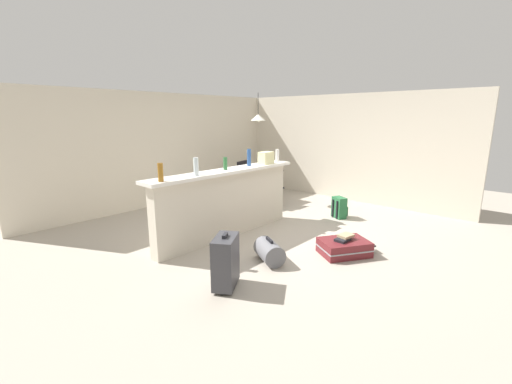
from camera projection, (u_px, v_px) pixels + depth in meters
The scene contains 20 objects.
ground_plane at pixel (269, 231), 5.97m from camera, with size 13.00×13.00×0.05m, color #ADA393.
wall_back at pixel (168, 149), 7.68m from camera, with size 6.60×0.10×2.50m, color beige.
wall_right at pixel (341, 147), 8.09m from camera, with size 0.10×6.00×2.50m, color beige.
partition_half_wall at pixel (227, 205), 5.58m from camera, with size 2.80×0.20×1.08m, color beige.
bar_countertop at pixel (226, 171), 5.45m from camera, with size 2.96×0.40×0.05m, color white.
bottle_amber at pixel (161, 172), 4.43m from camera, with size 0.07×0.07×0.25m, color #9E661E.
bottle_clear at pixel (196, 167), 4.90m from camera, with size 0.08×0.08×0.26m, color silver.
bottle_green at pixel (225, 163), 5.43m from camera, with size 0.06×0.06×0.21m, color #2D6B38.
bottle_blue at pixel (249, 157), 5.85m from camera, with size 0.07×0.07×0.29m, color #284C89.
bottle_white at pixel (277, 156), 6.32m from camera, with size 0.07×0.07×0.24m, color silver.
grocery_bag at pixel (266, 158), 6.09m from camera, with size 0.26×0.18×0.22m, color beige.
dining_table at pixel (256, 175), 7.82m from camera, with size 1.10×0.80×0.74m.
dining_chair_near_partition at pixel (269, 184), 7.46m from camera, with size 0.41×0.41×0.93m.
dining_chair_far_side at pixel (239, 177), 8.23m from camera, with size 0.47×0.47×0.93m.
pendant_lamp at pixel (258, 117), 7.51m from camera, with size 0.34×0.34×0.65m.
suitcase_flat_maroon at pixel (344, 247), 4.90m from camera, with size 0.88×0.79×0.22m.
suitcase_upright_charcoal at pixel (226, 261), 3.91m from camera, with size 0.50×0.44×0.67m.
duffel_bag_grey at pixel (269, 251), 4.65m from camera, with size 0.49×0.56×0.34m.
backpack_green at pixel (339, 208), 6.66m from camera, with size 0.32×0.33×0.42m.
book_stack at pixel (344, 238), 4.87m from camera, with size 0.33×0.20×0.07m.
Camera 1 is at (-4.36, -3.62, 1.99)m, focal length 23.45 mm.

